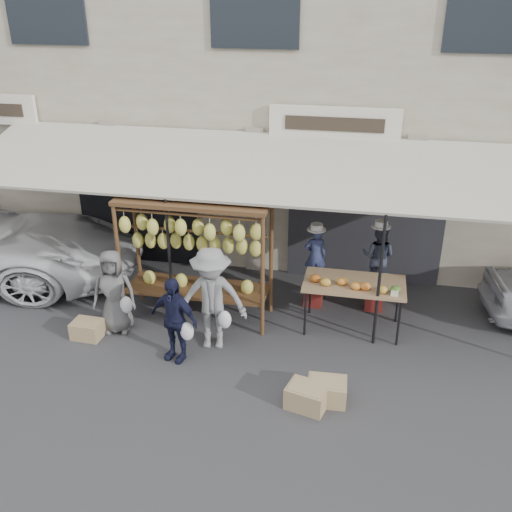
{
  "coord_description": "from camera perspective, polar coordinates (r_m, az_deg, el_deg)",
  "views": [
    {
      "loc": [
        2.19,
        -7.1,
        5.39
      ],
      "look_at": [
        0.45,
        1.4,
        1.3
      ],
      "focal_mm": 40.0,
      "sensor_mm": 36.0,
      "label": 1
    }
  ],
  "objects": [
    {
      "name": "stool_right",
      "position": [
        10.74,
        11.72,
        -4.1
      ],
      "size": [
        0.33,
        0.33,
        0.45
      ],
      "primitive_type": "cube",
      "rotation": [
        0.0,
        0.0,
        0.04
      ],
      "color": "maroon",
      "rests_on": "ground_plane"
    },
    {
      "name": "crate_near_a",
      "position": [
        8.31,
        5.12,
        -13.84
      ],
      "size": [
        0.64,
        0.54,
        0.33
      ],
      "primitive_type": "cube",
      "rotation": [
        0.0,
        0.0,
        -0.25
      ],
      "color": "tan",
      "rests_on": "ground_plane"
    },
    {
      "name": "vendor_right",
      "position": [
        10.36,
        12.12,
        -0.07
      ],
      "size": [
        0.69,
        0.59,
        1.22
      ],
      "primitive_type": "imported",
      "rotation": [
        0.0,
        0.0,
        2.9
      ],
      "color": "#2E3344",
      "rests_on": "stool_right"
    },
    {
      "name": "banana_rack",
      "position": [
        9.71,
        -6.2,
        1.92
      ],
      "size": [
        2.6,
        0.9,
        2.24
      ],
      "color": "#422A18",
      "rests_on": "ground_plane"
    },
    {
      "name": "customer_left",
      "position": [
        9.91,
        -14.01,
        -3.49
      ],
      "size": [
        0.81,
        0.6,
        1.5
      ],
      "primitive_type": "imported",
      "rotation": [
        0.0,
        0.0,
        0.19
      ],
      "color": "#575655",
      "rests_on": "ground_plane"
    },
    {
      "name": "crate_far",
      "position": [
        10.14,
        -16.49,
        -7.04
      ],
      "size": [
        0.51,
        0.4,
        0.3
      ],
      "primitive_type": "cube",
      "rotation": [
        0.0,
        0.0,
        -0.04
      ],
      "color": "tan",
      "rests_on": "ground_plane"
    },
    {
      "name": "shophouse",
      "position": [
        13.88,
        2.53,
        18.01
      ],
      "size": [
        24.0,
        6.15,
        7.3
      ],
      "color": "#BDB59A",
      "rests_on": "ground_plane"
    },
    {
      "name": "stool_left",
      "position": [
        10.7,
        5.76,
        -3.71
      ],
      "size": [
        0.34,
        0.34,
        0.46
      ],
      "primitive_type": "cube",
      "rotation": [
        0.0,
        0.0,
        -0.04
      ],
      "color": "maroon",
      "rests_on": "ground_plane"
    },
    {
      "name": "customer_right",
      "position": [
        9.17,
        -4.45,
        -4.3
      ],
      "size": [
        1.22,
        0.81,
        1.76
      ],
      "primitive_type": "imported",
      "rotation": [
        0.0,
        0.0,
        0.14
      ],
      "color": "gray",
      "rests_on": "ground_plane"
    },
    {
      "name": "vendor_left",
      "position": [
        10.35,
        5.95,
        0.04
      ],
      "size": [
        0.44,
        0.34,
        1.08
      ],
      "primitive_type": "imported",
      "rotation": [
        0.0,
        0.0,
        3.37
      ],
      "color": "navy",
      "rests_on": "stool_left"
    },
    {
      "name": "crate_near_b",
      "position": [
        8.44,
        7.1,
        -13.24
      ],
      "size": [
        0.57,
        0.45,
        0.33
      ],
      "primitive_type": "cube",
      "rotation": [
        0.0,
        0.0,
        0.05
      ],
      "color": "tan",
      "rests_on": "ground_plane"
    },
    {
      "name": "ground_plane",
      "position": [
        9.17,
        -4.58,
        -10.82
      ],
      "size": [
        90.0,
        90.0,
        0.0
      ],
      "primitive_type": "plane",
      "color": "#2D2D30"
    },
    {
      "name": "awning",
      "position": [
        10.03,
        -1.47,
        8.93
      ],
      "size": [
        10.0,
        2.35,
        2.92
      ],
      "color": "beige",
      "rests_on": "ground_plane"
    },
    {
      "name": "produce_table",
      "position": [
        9.7,
        9.79,
        -2.89
      ],
      "size": [
        1.7,
        0.9,
        1.04
      ],
      "color": "tan",
      "rests_on": "ground_plane"
    },
    {
      "name": "customer_mid",
      "position": [
        9.02,
        -8.22,
        -6.27
      ],
      "size": [
        0.9,
        0.56,
        1.43
      ],
      "primitive_type": "imported",
      "rotation": [
        0.0,
        0.0,
        -0.27
      ],
      "color": "#171933",
      "rests_on": "ground_plane"
    }
  ]
}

